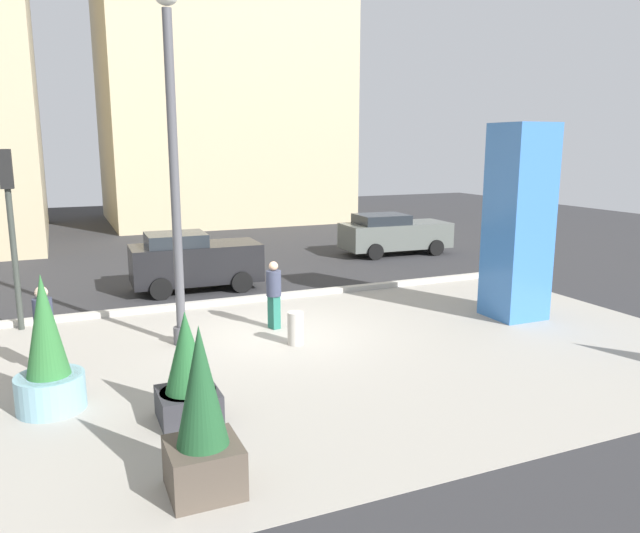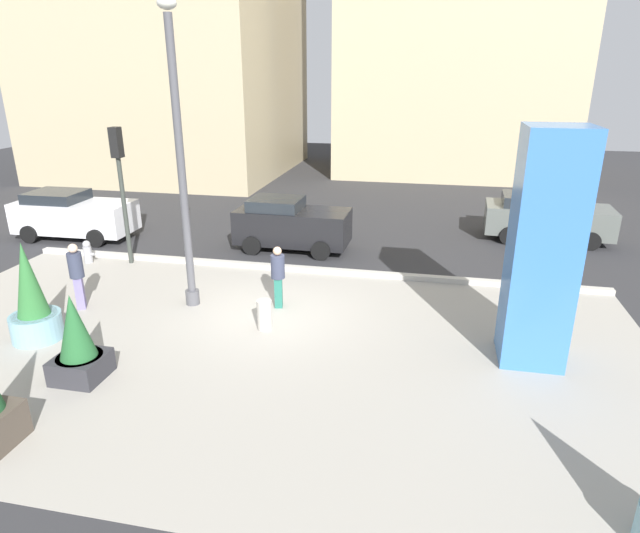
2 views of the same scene
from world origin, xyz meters
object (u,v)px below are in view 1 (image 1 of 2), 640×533
at_px(lamp_post, 175,182).
at_px(car_curb_west, 394,234).
at_px(potted_plant_near_right, 202,423).
at_px(concrete_bollard, 296,328).
at_px(pedestrian_by_curb, 274,292).
at_px(potted_plant_near_left, 187,374).
at_px(art_pillar_blue, 518,223).
at_px(pedestrian_on_sidewalk, 44,326).
at_px(car_curb_east, 194,261).
at_px(potted_plant_mid_plaza, 48,358).
at_px(traffic_light_far_side, 10,209).

height_order(lamp_post, car_curb_west, lamp_post).
xyz_separation_m(potted_plant_near_right, concrete_bollard, (3.20, 5.02, -0.57)).
distance_m(potted_plant_near_right, pedestrian_by_curb, 7.10).
relative_size(potted_plant_near_left, car_curb_west, 0.41).
bearing_deg(potted_plant_near_right, art_pillar_blue, 27.98).
relative_size(concrete_bollard, pedestrian_by_curb, 0.45).
bearing_deg(car_curb_west, lamp_post, -141.39).
relative_size(art_pillar_blue, potted_plant_near_left, 2.68).
bearing_deg(pedestrian_on_sidewalk, art_pillar_blue, -1.71).
bearing_deg(car_curb_east, potted_plant_near_right, -101.43).
relative_size(art_pillar_blue, potted_plant_mid_plaza, 2.10).
distance_m(potted_plant_near_right, pedestrian_on_sidewalk, 5.53).
bearing_deg(car_curb_east, car_curb_west, 18.97).
relative_size(lamp_post, potted_plant_near_right, 3.32).
bearing_deg(car_curb_west, potted_plant_near_left, -131.96).
bearing_deg(car_curb_east, potted_plant_mid_plaza, -117.87).
bearing_deg(pedestrian_on_sidewalk, potted_plant_near_left, -55.43).
bearing_deg(potted_plant_near_left, lamp_post, 80.70).
bearing_deg(concrete_bollard, traffic_light_far_side, 147.01).
bearing_deg(pedestrian_on_sidewalk, pedestrian_by_curb, 12.89).
xyz_separation_m(car_curb_west, pedestrian_by_curb, (-7.87, -7.81, 0.08)).
distance_m(pedestrian_on_sidewalk, pedestrian_by_curb, 5.16).
xyz_separation_m(art_pillar_blue, car_curb_east, (-6.94, 6.27, -1.55)).
bearing_deg(pedestrian_by_curb, concrete_bollard, -88.37).
bearing_deg(car_curb_west, pedestrian_on_sidewalk, -145.22).
relative_size(lamp_post, pedestrian_by_curb, 4.47).
xyz_separation_m(potted_plant_mid_plaza, car_curb_west, (12.84, 10.69, -0.07)).
distance_m(lamp_post, potted_plant_near_left, 4.86).
relative_size(potted_plant_near_right, pedestrian_by_curb, 1.35).
height_order(lamp_post, potted_plant_mid_plaza, lamp_post).
bearing_deg(potted_plant_near_right, lamp_post, 81.77).
relative_size(potted_plant_near_left, concrete_bollard, 2.44).
distance_m(art_pillar_blue, traffic_light_far_side, 12.28).
distance_m(potted_plant_mid_plaza, concrete_bollard, 5.27).
height_order(potted_plant_mid_plaza, car_curb_east, potted_plant_mid_plaza).
bearing_deg(car_curb_east, concrete_bollard, -81.19).
relative_size(potted_plant_mid_plaza, car_curb_east, 0.60).
distance_m(potted_plant_near_right, traffic_light_far_side, 9.26).
distance_m(traffic_light_far_side, car_curb_east, 5.69).
xyz_separation_m(traffic_light_far_side, pedestrian_by_curb, (5.64, -2.34, -2.00)).
bearing_deg(lamp_post, concrete_bollard, -23.94).
bearing_deg(car_curb_east, potted_plant_near_left, -102.64).
distance_m(potted_plant_mid_plaza, pedestrian_on_sidewalk, 1.74).
xyz_separation_m(car_curb_west, car_curb_east, (-8.78, -3.02, 0.06)).
bearing_deg(lamp_post, car_curb_east, 74.86).
xyz_separation_m(potted_plant_near_right, traffic_light_far_side, (-2.47, 8.71, 1.97)).
bearing_deg(concrete_bollard, lamp_post, 156.06).
bearing_deg(art_pillar_blue, car_curb_east, 137.90).
height_order(potted_plant_near_right, pedestrian_on_sidewalk, potted_plant_near_right).
height_order(art_pillar_blue, potted_plant_mid_plaza, art_pillar_blue).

